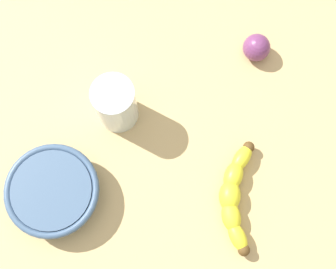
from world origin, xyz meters
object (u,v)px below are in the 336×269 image
object	(u,v)px
banana	(235,196)
ceramic_bowl	(54,192)
smoothie_glass	(116,105)
plum_fruit	(256,48)

from	to	relation	value
banana	ceramic_bowl	size ratio (longest dim) A/B	1.23
banana	smoothie_glass	distance (cm)	25.21
smoothie_glass	banana	bearing A→B (deg)	153.90
smoothie_glass	plum_fruit	distance (cm)	27.61
banana	ceramic_bowl	distance (cm)	30.09
plum_fruit	banana	bearing A→B (deg)	90.58
banana	smoothie_glass	world-z (taller)	smoothie_glass
smoothie_glass	ceramic_bowl	size ratio (longest dim) A/B	0.69
banana	plum_fruit	world-z (taller)	plum_fruit
ceramic_bowl	plum_fruit	world-z (taller)	same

